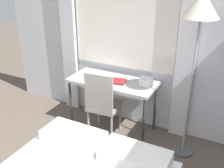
{
  "coord_description": "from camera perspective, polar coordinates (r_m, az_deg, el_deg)",
  "views": [
    {
      "loc": [
        1.11,
        -0.48,
        2.19
      ],
      "look_at": [
        -0.18,
        2.03,
        0.91
      ],
      "focal_mm": 42.0,
      "sensor_mm": 36.0,
      "label": 1
    }
  ],
  "objects": [
    {
      "name": "book",
      "position": [
        3.52,
        1.2,
        0.63
      ],
      "size": [
        0.24,
        0.22,
        0.02
      ],
      "rotation": [
        0.0,
        0.0,
        0.16
      ],
      "color": "maroon",
      "rests_on": "desk"
    },
    {
      "name": "wall_back_with_window",
      "position": [
        3.55,
        7.46,
        10.63
      ],
      "size": [
        4.72,
        0.13,
        2.7
      ],
      "color": "silver",
      "rests_on": "ground_plane"
    },
    {
      "name": "desk",
      "position": [
        3.6,
        0.07,
        -0.22
      ],
      "size": [
        1.2,
        0.53,
        0.76
      ],
      "color": "#B2B2B7",
      "rests_on": "ground_plane"
    },
    {
      "name": "telephone",
      "position": [
        3.45,
        7.48,
        0.59
      ],
      "size": [
        0.16,
        0.16,
        0.11
      ],
      "color": "white",
      "rests_on": "desk"
    },
    {
      "name": "standing_lamp",
      "position": [
        2.9,
        18.73,
        13.87
      ],
      "size": [
        0.37,
        0.37,
        1.97
      ],
      "color": "#4C4C51",
      "rests_on": "ground_plane"
    },
    {
      "name": "desk_chair",
      "position": [
        3.48,
        -2.14,
        -3.95
      ],
      "size": [
        0.44,
        0.44,
        0.97
      ],
      "rotation": [
        0.0,
        0.0,
        0.1
      ],
      "color": "gray",
      "rests_on": "ground_plane"
    }
  ]
}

